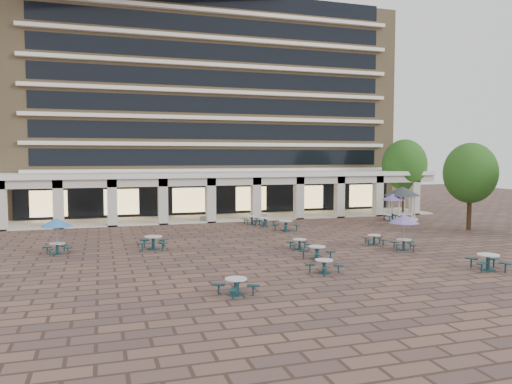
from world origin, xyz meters
TOP-DOWN VIEW (x-y plane):
  - ground at (0.00, 0.00)m, footprint 120.00×120.00m
  - apartment_building at (0.00, 25.47)m, footprint 40.00×15.50m
  - retail_arcade at (0.00, 14.80)m, footprint 42.00×6.60m
  - picnic_table_0 at (-6.06, -11.00)m, footprint 1.94×1.94m
  - picnic_table_1 at (0.30, -5.17)m, footprint 2.00×2.00m
  - picnic_table_2 at (-0.80, -8.47)m, footprint 1.86×1.86m
  - picnic_table_3 at (7.54, -10.38)m, footprint 2.17×2.17m
  - picnic_table_4 at (-14.00, 0.77)m, footprint 1.88×1.88m
  - picnic_table_6 at (6.63, -4.26)m, footprint 1.91×1.91m
  - picnic_table_7 at (5.87, -1.99)m, footprint 1.74×1.74m
  - picnic_table_8 at (-8.34, 0.65)m, footprint 2.13×2.13m
  - picnic_table_9 at (0.48, -2.10)m, footprint 1.61×1.61m
  - picnic_table_10 at (2.45, 5.55)m, footprint 2.23×2.23m
  - picnic_table_11 at (14.00, 8.52)m, footprint 2.13×2.13m
  - picnic_table_12 at (0.99, 10.00)m, footprint 1.71×1.71m
  - picnic_table_13 at (1.68, 8.57)m, footprint 1.94×1.94m
  - gazebo at (15.28, 9.01)m, footprint 3.31×3.31m
  - tree_east_a at (16.67, 1.76)m, footprint 4.18×4.18m
  - tree_east_c at (18.64, 13.72)m, footprint 4.60×4.60m
  - planter_left at (-2.20, 12.90)m, footprint 1.50×0.75m
  - planter_right at (2.52, 12.90)m, footprint 1.50×0.75m

SIDE VIEW (x-z plane):
  - ground at x=0.00m, z-range 0.00..0.00m
  - picnic_table_7 at x=5.87m, z-range 0.06..0.72m
  - picnic_table_9 at x=0.48m, z-range 0.06..0.73m
  - picnic_table_2 at x=-0.80m, z-range 0.07..0.75m
  - picnic_table_0 at x=-6.06m, z-range 0.07..0.78m
  - picnic_table_12 at x=0.99m, z-range 0.07..0.80m
  - picnic_table_13 at x=1.68m, z-range 0.07..0.80m
  - picnic_table_1 at x=0.30m, z-range 0.07..0.82m
  - planter_right at x=2.52m, z-range -0.13..1.10m
  - picnic_table_10 at x=2.45m, z-range 0.08..0.90m
  - picnic_table_3 at x=7.54m, z-range 0.08..0.90m
  - picnic_table_8 at x=-8.34m, z-range 0.08..0.93m
  - planter_left at x=-2.20m, z-range -0.10..1.22m
  - picnic_table_4 at x=-14.00m, z-range 0.76..2.93m
  - picnic_table_6 at x=6.63m, z-range 0.77..2.98m
  - picnic_table_11 at x=14.00m, z-range 0.86..3.32m
  - gazebo at x=15.28m, z-range 0.78..3.87m
  - retail_arcade at x=0.00m, z-range 0.80..5.20m
  - tree_east_a at x=16.67m, z-range 1.06..8.03m
  - tree_east_c at x=18.64m, z-range 1.17..8.83m
  - apartment_building at x=0.00m, z-range 0.00..25.20m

